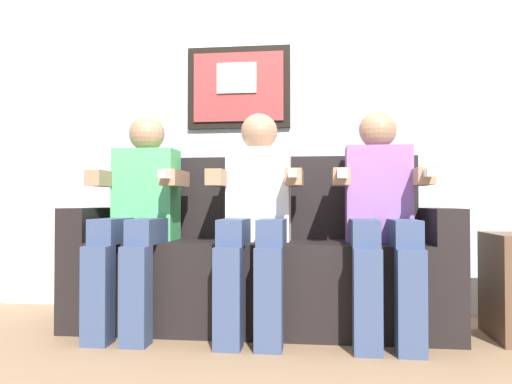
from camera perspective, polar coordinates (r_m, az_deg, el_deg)
name	(u,v)px	position (r m, az deg, el deg)	size (l,w,h in m)	color
ground_plane	(252,343)	(2.49, -0.45, -16.23)	(5.65, 5.65, 0.00)	#8C6B4C
back_wall_assembly	(268,96)	(3.23, 1.28, 10.50)	(4.34, 0.10, 2.60)	silver
couch	(260,266)	(2.75, 0.46, -8.18)	(1.94, 0.58, 0.90)	black
person_on_left	(139,211)	(2.71, -12.78, -2.04)	(0.46, 0.56, 1.11)	#4CB266
person_in_middle	(256,211)	(2.57, 0.04, -2.12)	(0.46, 0.56, 1.11)	white
person_on_right	(381,211)	(2.56, 13.57, -2.07)	(0.46, 0.56, 1.11)	#8C59A5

